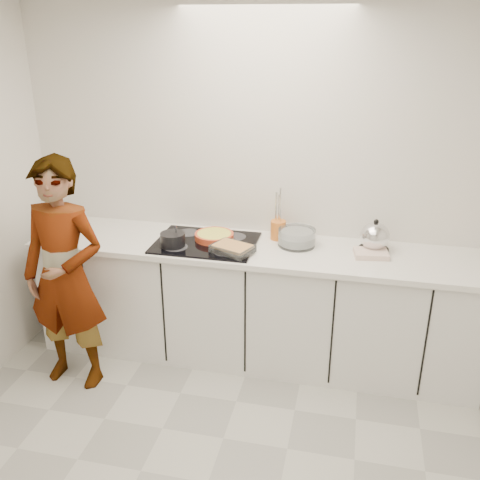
% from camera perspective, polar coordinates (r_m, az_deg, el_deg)
% --- Properties ---
extents(wall_back, '(3.60, 0.00, 2.60)m').
position_cam_1_polar(wall_back, '(3.97, 2.46, 6.24)').
color(wall_back, silver).
rests_on(wall_back, ground).
extents(base_cabinets, '(3.20, 0.58, 0.87)m').
position_cam_1_polar(base_cabinets, '(4.02, 1.43, -6.97)').
color(base_cabinets, silver).
rests_on(base_cabinets, floor).
extents(countertop, '(3.24, 0.64, 0.04)m').
position_cam_1_polar(countertop, '(3.81, 1.49, -1.00)').
color(countertop, white).
rests_on(countertop, base_cabinets).
extents(hob, '(0.72, 0.54, 0.01)m').
position_cam_1_polar(hob, '(3.86, -3.66, -0.29)').
color(hob, black).
rests_on(hob, countertop).
extents(tart_dish, '(0.35, 0.35, 0.05)m').
position_cam_1_polar(tart_dish, '(3.89, -2.77, 0.44)').
color(tart_dish, '#CE4524').
rests_on(tart_dish, hob).
extents(saucepan, '(0.19, 0.19, 0.17)m').
position_cam_1_polar(saucepan, '(3.79, -7.18, 0.05)').
color(saucepan, black).
rests_on(saucepan, hob).
extents(baking_dish, '(0.32, 0.28, 0.05)m').
position_cam_1_polar(baking_dish, '(3.67, -0.80, -0.88)').
color(baking_dish, silver).
rests_on(baking_dish, hob).
extents(mixing_bowl, '(0.30, 0.30, 0.12)m').
position_cam_1_polar(mixing_bowl, '(3.83, 6.07, 0.21)').
color(mixing_bowl, silver).
rests_on(mixing_bowl, countertop).
extents(tea_towel, '(0.25, 0.20, 0.04)m').
position_cam_1_polar(tea_towel, '(3.76, 13.79, -1.42)').
color(tea_towel, white).
rests_on(tea_towel, countertop).
extents(kettle, '(0.23, 0.23, 0.24)m').
position_cam_1_polar(kettle, '(3.81, 14.17, 0.23)').
color(kettle, black).
rests_on(kettle, countertop).
extents(utensil_crock, '(0.14, 0.14, 0.14)m').
position_cam_1_polar(utensil_crock, '(3.93, 4.08, 1.08)').
color(utensil_crock, orange).
rests_on(utensil_crock, countertop).
extents(cook, '(0.61, 0.42, 1.63)m').
position_cam_1_polar(cook, '(3.78, -18.16, -3.69)').
color(cook, silver).
rests_on(cook, floor).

